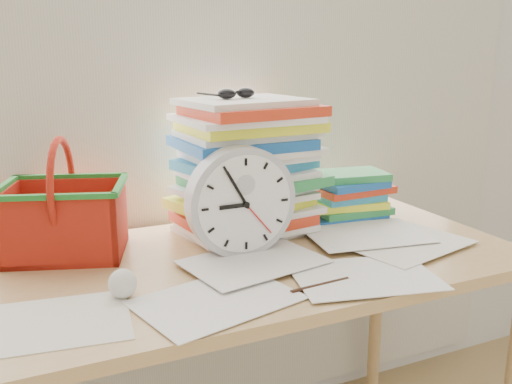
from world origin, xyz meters
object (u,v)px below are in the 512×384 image
basket (63,198)px  paper_stack (247,167)px  clock (241,201)px  book_stack (348,196)px  desk (246,284)px

basket → paper_stack: bearing=15.3°
clock → basket: (-0.40, 0.19, 0.01)m
clock → book_stack: (0.42, 0.14, -0.07)m
paper_stack → desk: bearing=-115.1°
desk → book_stack: book_stack is taller
book_stack → basket: 0.82m
clock → book_stack: size_ratio=1.10×
clock → paper_stack: bearing=61.4°
desk → book_stack: bearing=21.7°
basket → book_stack: bearing=15.4°
paper_stack → basket: bearing=176.7°
desk → book_stack: (0.42, 0.17, 0.15)m
book_stack → basket: size_ratio=0.86×
paper_stack → book_stack: (0.33, -0.02, -0.11)m
book_stack → clock: bearing=-161.0°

